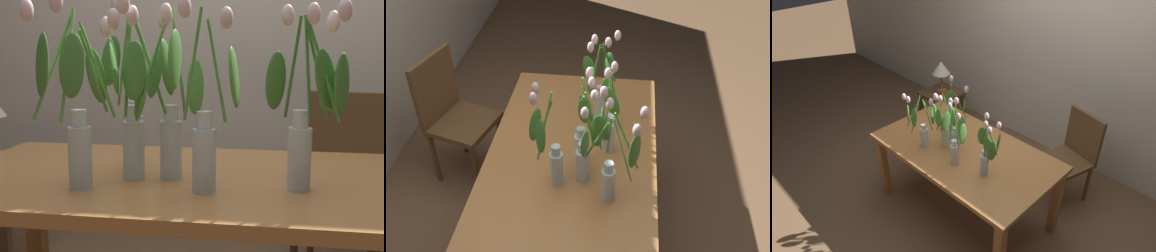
{
  "view_description": "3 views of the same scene",
  "coord_description": "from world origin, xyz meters",
  "views": [
    {
      "loc": [
        0.28,
        -1.59,
        1.14
      ],
      "look_at": [
        0.01,
        -0.06,
        0.91
      ],
      "focal_mm": 48.46,
      "sensor_mm": 36.0,
      "label": 1
    },
    {
      "loc": [
        -1.76,
        -0.25,
        2.33
      ],
      "look_at": [
        -0.04,
        -0.04,
        0.98
      ],
      "focal_mm": 41.86,
      "sensor_mm": 36.0,
      "label": 2
    },
    {
      "loc": [
        1.68,
        -1.71,
        2.55
      ],
      "look_at": [
        0.01,
        -0.02,
        0.99
      ],
      "focal_mm": 32.16,
      "sensor_mm": 36.0,
      "label": 3
    }
  ],
  "objects": [
    {
      "name": "tulip_vase_1",
      "position": [
        -0.05,
        -0.07,
        0.91
      ],
      "size": [
        0.22,
        0.17,
        0.55
      ],
      "color": "silver",
      "rests_on": "dining_table"
    },
    {
      "name": "tulip_vase_4",
      "position": [
        -0.14,
        -0.09,
        0.93
      ],
      "size": [
        0.17,
        0.15,
        0.56
      ],
      "color": "silver",
      "rests_on": "dining_table"
    },
    {
      "name": "tulip_vase_5",
      "position": [
        0.07,
        -0.19,
        0.93
      ],
      "size": [
        0.21,
        0.13,
        0.54
      ],
      "color": "silver",
      "rests_on": "dining_table"
    },
    {
      "name": "tulip_vase_0",
      "position": [
        -0.28,
        -0.22,
        0.98
      ],
      "size": [
        0.23,
        0.29,
        0.55
      ],
      "color": "silver",
      "rests_on": "dining_table"
    },
    {
      "name": "dining_table",
      "position": [
        0.0,
        0.0,
        0.65
      ],
      "size": [
        1.6,
        0.9,
        0.74
      ],
      "color": "#B7753D",
      "rests_on": "ground"
    },
    {
      "name": "tulip_vase_2",
      "position": [
        0.35,
        -0.12,
        0.96
      ],
      "size": [
        0.24,
        0.22,
        0.53
      ],
      "color": "silver",
      "rests_on": "dining_table"
    },
    {
      "name": "dining_chair",
      "position": [
        0.58,
        0.9,
        0.52
      ],
      "size": [
        0.49,
        0.49,
        0.93
      ],
      "color": "brown",
      "rests_on": "ground"
    },
    {
      "name": "tulip_vase_3",
      "position": [
        -0.2,
        0.07,
        0.93
      ],
      "size": [
        0.23,
        0.18,
        0.58
      ],
      "color": "silver",
      "rests_on": "dining_table"
    },
    {
      "name": "ground_plane",
      "position": [
        0.0,
        0.0,
        0.0
      ],
      "size": [
        18.0,
        18.0,
        0.0
      ],
      "primitive_type": "plane",
      "color": "brown"
    }
  ]
}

